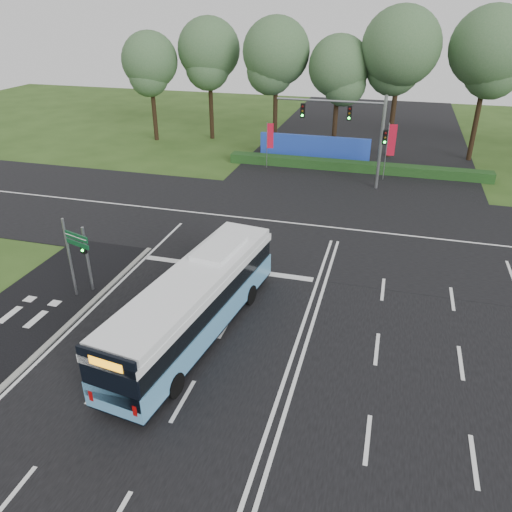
% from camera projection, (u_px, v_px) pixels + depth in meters
% --- Properties ---
extents(ground, '(120.00, 120.00, 0.00)m').
position_uv_depth(ground, '(299.00, 337.00, 21.60)').
color(ground, '#2C4918').
rests_on(ground, ground).
extents(road_main, '(20.00, 120.00, 0.04)m').
position_uv_depth(road_main, '(299.00, 337.00, 21.59)').
color(road_main, black).
rests_on(road_main, ground).
extents(road_cross, '(120.00, 14.00, 0.05)m').
position_uv_depth(road_cross, '(336.00, 228.00, 31.87)').
color(road_cross, black).
rests_on(road_cross, ground).
extents(bike_path, '(5.00, 18.00, 0.06)m').
position_uv_depth(bike_path, '(8.00, 330.00, 22.01)').
color(bike_path, black).
rests_on(bike_path, ground).
extents(kerb_strip, '(0.25, 18.00, 0.12)m').
position_uv_depth(kerb_strip, '(55.00, 338.00, 21.42)').
color(kerb_strip, gray).
rests_on(kerb_strip, ground).
extents(city_bus, '(3.84, 11.57, 3.26)m').
position_uv_depth(city_bus, '(195.00, 303.00, 20.97)').
color(city_bus, '#5698C9').
rests_on(city_bus, ground).
extents(pedestrian_signal, '(0.30, 0.42, 3.46)m').
position_uv_depth(pedestrian_signal, '(87.00, 257.00, 24.18)').
color(pedestrian_signal, gray).
rests_on(pedestrian_signal, ground).
extents(street_sign, '(1.54, 0.56, 4.11)m').
position_uv_depth(street_sign, '(73.00, 250.00, 23.31)').
color(street_sign, gray).
rests_on(street_sign, ground).
extents(banner_flag_left, '(0.56, 0.23, 3.93)m').
position_uv_depth(banner_flag_left, '(269.00, 138.00, 42.23)').
color(banner_flag_left, gray).
rests_on(banner_flag_left, ground).
extents(banner_flag_mid, '(0.68, 0.11, 4.59)m').
position_uv_depth(banner_flag_mid, '(390.00, 144.00, 39.12)').
color(banner_flag_mid, gray).
rests_on(banner_flag_mid, ground).
extents(traffic_light_gantry, '(8.41, 0.28, 7.00)m').
position_uv_depth(traffic_light_gantry, '(358.00, 126.00, 36.99)').
color(traffic_light_gantry, gray).
rests_on(traffic_light_gantry, ground).
extents(hedge, '(22.00, 1.20, 0.80)m').
position_uv_depth(hedge, '(355.00, 167.00, 42.41)').
color(hedge, '#183B15').
rests_on(hedge, ground).
extents(blue_hoarding, '(10.00, 0.30, 2.20)m').
position_uv_depth(blue_hoarding, '(314.00, 148.00, 45.19)').
color(blue_hoarding, '#2244B9').
rests_on(blue_hoarding, ground).
extents(eucalyptus_row, '(48.37, 8.62, 12.90)m').
position_uv_depth(eucalyptus_row, '(378.00, 55.00, 43.80)').
color(eucalyptus_row, black).
rests_on(eucalyptus_row, ground).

